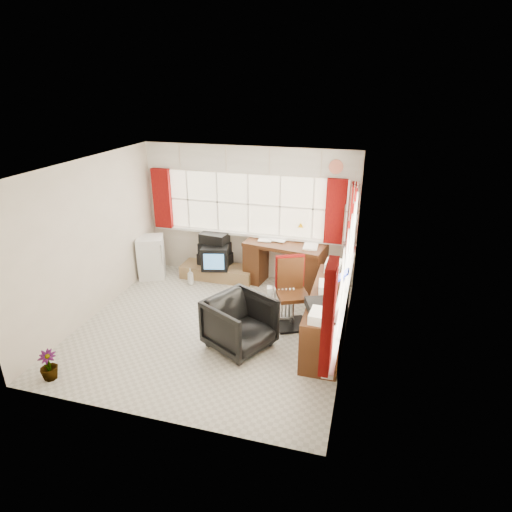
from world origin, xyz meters
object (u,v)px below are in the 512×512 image
Objects in this scene: credenza at (327,315)px; crt_tv at (215,257)px; office_chair at (240,323)px; mini_fridge at (151,257)px; desk at (285,262)px; desk_lamp at (314,226)px; tv_bench at (218,272)px; task_chair at (291,289)px; radiator at (282,307)px.

crt_tv is (-2.28, 1.43, 0.08)m from credenza.
mini_fridge reaches higher than office_chair.
office_chair is (-0.19, -2.17, -0.08)m from desk.
tv_bench is at bearing -169.11° from desk_lamp.
task_chair is 1.36× the size of mini_fridge.
desk is at bearing 7.92° from mini_fridge.
office_chair is at bearing -95.09° from desk.
desk is 2.18m from office_chair.
task_chair is 0.70m from credenza.
credenza reaches higher than tv_bench.
office_chair is (-0.65, -2.43, -0.72)m from desk_lamp.
crt_tv is at bearing 144.16° from radiator.
crt_tv is 1.26m from mini_fridge.
desk reaches higher than office_chair.
task_chair is 1.92× the size of radiator.
desk_lamp reaches higher than crt_tv.
credenza is at bearing -23.05° from radiator.
credenza is (0.51, -1.86, -0.72)m from desk_lamp.
crt_tv is (-1.68, 1.14, -0.11)m from task_chair.
tv_bench is 1.73× the size of mini_fridge.
desk_lamp is at bearing 81.39° from radiator.
task_chair reaches higher than crt_tv.
task_chair is 2.13m from tv_bench.
tv_bench is (-1.67, 1.23, -0.46)m from task_chair.
credenza is 1.43× the size of tv_bench.
credenza is at bearing -33.70° from tv_bench.
task_chair reaches higher than office_chair.
desk_lamp is 0.19× the size of credenza.
task_chair is at bearing -5.43° from office_chair.
radiator is at bearing -35.84° from crt_tv.
desk is 0.77× the size of credenza.
desk reaches higher than crt_tv.
credenza is (0.61, -0.29, -0.20)m from task_chair.
desk is 2.58m from mini_fridge.
desk_lamp is at bearing 86.56° from task_chair.
task_chair is 1.90× the size of crt_tv.
task_chair is at bearing -11.10° from radiator.
task_chair is at bearing -93.44° from desk_lamp.
task_chair reaches higher than mini_fridge.
task_chair is (-0.09, -1.57, -0.52)m from desk_lamp.
radiator reaches higher than tv_bench.
desk is at bearing 3.50° from tv_bench.
desk is 1.32m from radiator.
task_chair is 1.04m from office_chair.
radiator is (-0.23, -1.54, -0.87)m from desk_lamp.
credenza is at bearing -25.56° from task_chair.
office_chair reaches higher than crt_tv.
desk_lamp is 2.06m from credenza.
desk is 3.96× the size of desk_lamp.
office_chair is at bearing -123.09° from task_chair.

